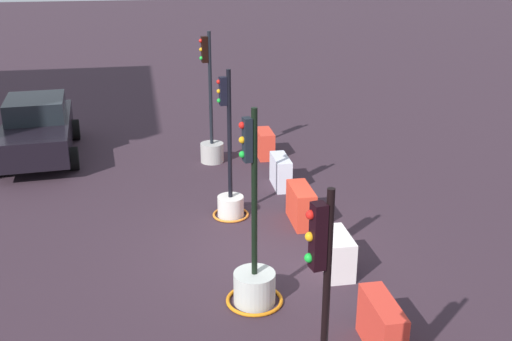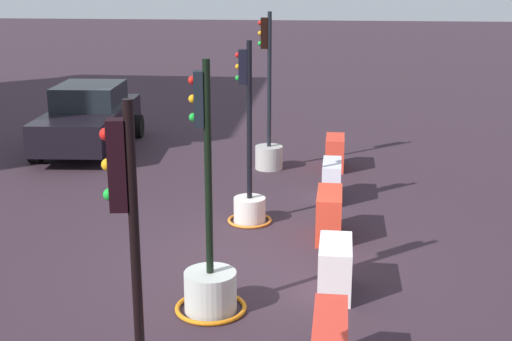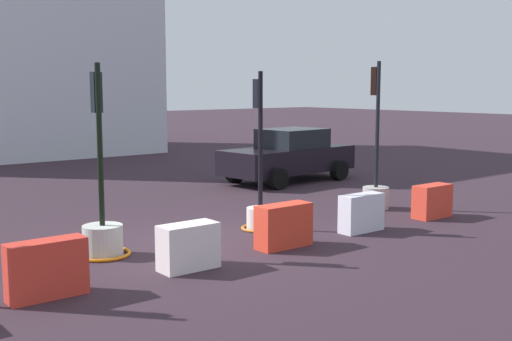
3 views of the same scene
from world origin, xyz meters
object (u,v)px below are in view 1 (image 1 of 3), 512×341
object	(u,v)px
car_black_sedan	(38,128)
traffic_light_3	(211,139)
traffic_light_2	(230,193)
construction_barrier_2	(336,253)
construction_barrier_4	(281,172)
traffic_light_1	(254,277)
construction_barrier_5	(265,144)
construction_barrier_1	(381,326)
construction_barrier_3	(301,205)

from	to	relation	value
car_black_sedan	traffic_light_3	bearing A→B (deg)	-106.72
traffic_light_3	car_black_sedan	world-z (taller)	traffic_light_3
traffic_light_2	construction_barrier_2	world-z (taller)	traffic_light_2
traffic_light_3	car_black_sedan	bearing A→B (deg)	73.28
traffic_light_2	construction_barrier_4	size ratio (longest dim) A/B	3.22
traffic_light_1	car_black_sedan	bearing A→B (deg)	28.15
construction_barrier_2	traffic_light_2	bearing A→B (deg)	28.89
construction_barrier_2	construction_barrier_5	xyz separation A→B (m)	(6.73, -0.02, 0.00)
construction_barrier_1	construction_barrier_2	distance (m)	2.38
traffic_light_2	construction_barrier_3	bearing A→B (deg)	-113.47
construction_barrier_3	construction_barrier_4	world-z (taller)	construction_barrier_3
construction_barrier_3	car_black_sedan	xyz separation A→B (m)	(5.80, 6.28, 0.42)
construction_barrier_4	construction_barrier_5	xyz separation A→B (m)	(2.37, -0.07, -0.01)
construction_barrier_3	construction_barrier_1	bearing A→B (deg)	-179.65
construction_barrier_4	construction_barrier_5	size ratio (longest dim) A/B	1.04
construction_barrier_5	car_black_sedan	xyz separation A→B (m)	(1.28, 6.39, 0.44)
construction_barrier_5	construction_barrier_1	bearing A→B (deg)	179.47
construction_barrier_2	construction_barrier_5	distance (m)	6.73
traffic_light_1	construction_barrier_3	distance (m)	3.34
construction_barrier_1	car_black_sedan	xyz separation A→B (m)	(10.39, 6.30, 0.41)
construction_barrier_2	construction_barrier_3	world-z (taller)	construction_barrier_3
construction_barrier_3	construction_barrier_5	distance (m)	4.52
car_black_sedan	traffic_light_1	bearing A→B (deg)	-151.85
car_black_sedan	construction_barrier_5	bearing A→B (deg)	-101.36
traffic_light_2	construction_barrier_3	xyz separation A→B (m)	(-0.64, -1.47, -0.14)
traffic_light_2	construction_barrier_4	world-z (taller)	traffic_light_2
traffic_light_3	traffic_light_2	bearing A→B (deg)	179.53
traffic_light_1	construction_barrier_2	size ratio (longest dim) A/B	3.43
traffic_light_2	traffic_light_3	world-z (taller)	traffic_light_3
traffic_light_1	construction_barrier_2	distance (m)	1.85
construction_barrier_2	car_black_sedan	size ratio (longest dim) A/B	0.21
construction_barrier_1	construction_barrier_5	bearing A→B (deg)	-0.53
traffic_light_3	construction_barrier_2	xyz separation A→B (m)	(-6.56, -1.54, -0.29)
traffic_light_2	traffic_light_3	distance (m)	3.71
traffic_light_3	car_black_sedan	size ratio (longest dim) A/B	0.78
construction_barrier_4	construction_barrier_1	bearing A→B (deg)	179.90
traffic_light_1	traffic_light_3	bearing A→B (deg)	-1.22
traffic_light_1	traffic_light_3	world-z (taller)	traffic_light_3
traffic_light_3	construction_barrier_5	world-z (taller)	traffic_light_3
construction_barrier_2	car_black_sedan	distance (m)	10.25
traffic_light_2	construction_barrier_3	world-z (taller)	traffic_light_2
construction_barrier_2	construction_barrier_5	world-z (taller)	same
traffic_light_1	construction_barrier_1	size ratio (longest dim) A/B	3.03
traffic_light_2	construction_barrier_2	xyz separation A→B (m)	(-2.85, -1.57, -0.17)
traffic_light_2	car_black_sedan	distance (m)	7.06
construction_barrier_5	construction_barrier_2	bearing A→B (deg)	179.87
traffic_light_3	construction_barrier_4	xyz separation A→B (m)	(-2.21, -1.48, -0.28)
traffic_light_3	construction_barrier_2	bearing A→B (deg)	-166.78
traffic_light_1	construction_barrier_1	world-z (taller)	traffic_light_1
traffic_light_1	construction_barrier_4	bearing A→B (deg)	-17.89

